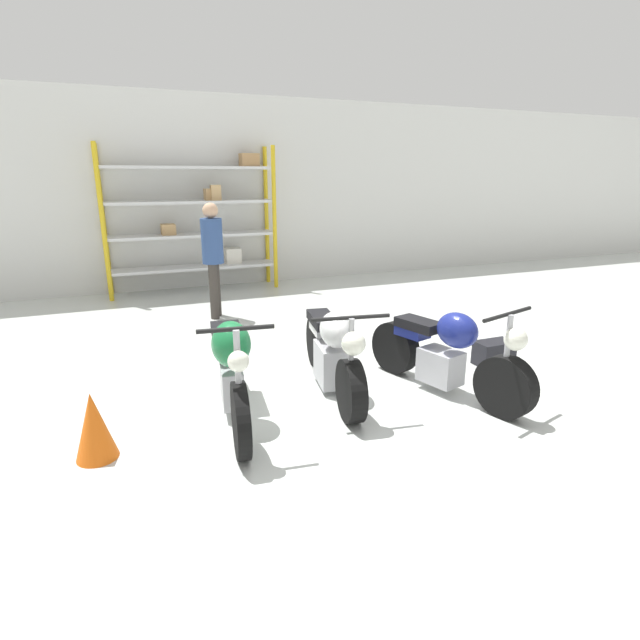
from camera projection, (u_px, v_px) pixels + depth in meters
ground_plane at (335, 398)px, 4.96m from camera, size 30.00×30.00×0.00m
back_wall at (216, 193)px, 9.63m from camera, size 30.00×0.08×3.60m
shelving_rack at (197, 218)px, 9.27m from camera, size 3.11×0.63×2.67m
motorcycle_green at (231, 365)px, 4.47m from camera, size 0.59×2.05×1.05m
motorcycle_white at (332, 351)px, 5.05m from camera, size 0.70×1.98×0.97m
motorcycle_blue at (446, 354)px, 4.98m from camera, size 0.86×1.92×0.98m
person_browsing at (213, 251)px, 7.52m from camera, size 0.42×0.42×1.75m
toolbox at (494, 353)px, 5.81m from camera, size 0.44×0.26×0.28m
traffic_cone at (94, 426)px, 3.84m from camera, size 0.32×0.32×0.55m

